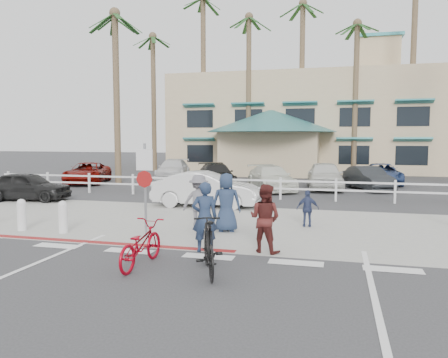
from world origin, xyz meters
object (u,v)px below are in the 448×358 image
(car_white_sedan, at_px, (206,189))
(car_red_compact, at_px, (27,186))
(bike_black, at_px, (209,246))
(sign_post, at_px, (145,185))
(bike_red, at_px, (141,244))

(car_white_sedan, relative_size, car_red_compact, 1.15)
(bike_black, xyz_separation_m, car_red_compact, (-10.74, 8.04, 0.06))
(car_white_sedan, bearing_deg, sign_post, 177.28)
(bike_red, xyz_separation_m, bike_black, (1.55, -0.12, 0.09))
(bike_black, height_order, car_red_compact, car_red_compact)
(bike_red, xyz_separation_m, car_white_sedan, (-1.04, 8.23, 0.22))
(sign_post, distance_m, car_white_sedan, 5.62)
(bike_red, xyz_separation_m, car_red_compact, (-9.18, 7.91, 0.15))
(car_white_sedan, bearing_deg, car_red_compact, 90.09)
(sign_post, xyz_separation_m, bike_black, (2.66, -2.78, -0.87))
(sign_post, relative_size, car_red_compact, 0.78)
(car_white_sedan, height_order, car_red_compact, car_white_sedan)
(bike_red, height_order, car_red_compact, car_red_compact)
(sign_post, xyz_separation_m, car_red_compact, (-8.08, 5.26, -0.81))
(sign_post, bearing_deg, bike_red, -67.45)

